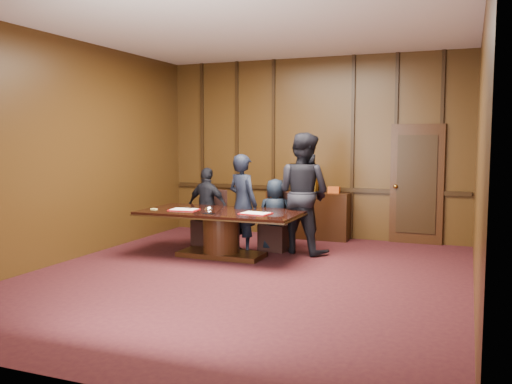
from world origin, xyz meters
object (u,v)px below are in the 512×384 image
signatory_right (275,215)px  witness_left (243,204)px  conference_table (221,226)px  witness_right (303,193)px  signatory_left (208,207)px  sideboard (308,213)px

signatory_right → witness_left: 0.62m
witness_left → conference_table: bearing=88.2°
witness_left → witness_right: bearing=-134.5°
signatory_right → witness_right: size_ratio=0.61×
conference_table → signatory_left: (-0.65, 0.80, 0.20)m
signatory_right → witness_left: (-0.45, -0.37, 0.21)m
signatory_left → witness_right: size_ratio=0.70×
sideboard → signatory_left: bearing=-137.8°
witness_right → signatory_right: bearing=19.5°
conference_table → signatory_left: size_ratio=1.85×
conference_table → signatory_right: (0.65, 0.80, 0.11)m
signatory_left → witness_left: witness_left is taller
witness_right → witness_left: bearing=39.9°
witness_left → witness_right: 1.03m
sideboard → witness_left: witness_left is taller
witness_left → sideboard: bearing=-87.3°
signatory_left → signatory_right: (1.30, 0.00, -0.08)m
conference_table → signatory_left: 1.05m
witness_left → witness_right: (0.94, 0.38, 0.18)m
sideboard → witness_right: bearing=-77.7°
conference_table → witness_left: size_ratio=1.56×
signatory_right → witness_right: bearing=163.5°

